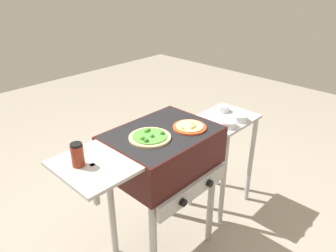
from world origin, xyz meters
name	(u,v)px	position (x,y,z in m)	size (l,w,h in m)	color
ground_plane	(163,245)	(0.00, 0.00, 0.00)	(8.00, 8.00, 0.00)	gray
grill	(161,154)	(-0.01, 0.00, 0.76)	(0.96, 0.53, 0.90)	#38110F
pizza_cheese	(190,127)	(0.15, -0.09, 0.91)	(0.20, 0.20, 0.04)	#C64723
pizza_veggie	(150,137)	(-0.10, -0.01, 0.91)	(0.24, 0.24, 0.04)	#E0C17F
sauce_jar	(77,155)	(-0.53, 0.04, 0.96)	(0.06, 0.06, 0.12)	maroon
prep_table	(223,144)	(0.66, 0.00, 0.55)	(0.44, 0.36, 0.78)	#B2B2B7
topping_bowl_near	(229,124)	(0.54, -0.11, 0.80)	(0.11, 0.11, 0.04)	silver
topping_bowl_far	(240,118)	(0.68, -0.11, 0.80)	(0.11, 0.11, 0.04)	silver
topping_bowl_middle	(223,109)	(0.74, 0.08, 0.80)	(0.10, 0.10, 0.04)	silver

